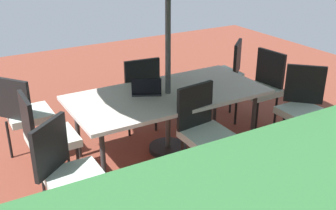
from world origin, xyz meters
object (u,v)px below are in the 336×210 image
at_px(chair_southwest, 226,71).
at_px(chair_north, 204,129).
at_px(chair_east, 46,135).
at_px(chair_northwest, 303,105).
at_px(chair_south, 139,89).
at_px(cup, 189,92).
at_px(chair_west, 261,85).
at_px(laptop, 147,90).
at_px(dining_table, 168,97).
at_px(chair_southeast, 25,112).
at_px(chair_northeast, 68,171).

xyz_separation_m(chair_southwest, chair_north, (1.32, 1.35, 0.00)).
height_order(chair_east, chair_northwest, same).
relative_size(chair_south, chair_north, 1.00).
relative_size(chair_east, cup, 9.67).
height_order(chair_west, laptop, chair_west).
distance_m(chair_south, laptop, 0.65).
xyz_separation_m(chair_west, chair_north, (1.34, 0.66, 0.00)).
height_order(dining_table, chair_southeast, chair_southeast).
bearing_deg(chair_west, chair_east, -96.14).
distance_m(chair_northeast, chair_southeast, 1.40).
height_order(chair_south, chair_southwest, same).
bearing_deg(chair_west, chair_northeast, -81.06).
distance_m(chair_east, chair_northeast, 0.74).
bearing_deg(dining_table, chair_northeast, 27.79).
bearing_deg(chair_north, chair_southeast, 130.90).
xyz_separation_m(chair_south, cup, (-0.19, 0.85, 0.22)).
bearing_deg(cup, chair_north, 75.80).
xyz_separation_m(chair_southwest, cup, (1.20, 0.89, 0.22)).
height_order(chair_south, chair_north, same).
relative_size(chair_east, chair_northwest, 1.00).
bearing_deg(cup, chair_south, -77.15).
height_order(chair_southwest, laptop, chair_southwest).
distance_m(dining_table, cup, 0.26).
bearing_deg(chair_northeast, chair_southeast, 51.85).
bearing_deg(chair_northwest, laptop, -162.81).
relative_size(chair_south, cup, 9.67).
height_order(chair_north, cup, chair_north).
distance_m(chair_east, chair_southwest, 2.81).
relative_size(chair_northeast, laptop, 2.47).
distance_m(chair_south, chair_west, 1.57).
height_order(chair_southwest, chair_west, same).
xyz_separation_m(chair_east, chair_northwest, (-2.72, 0.74, 0.00)).
bearing_deg(chair_northeast, chair_northwest, -39.67).
distance_m(dining_table, chair_northwest, 1.54).
distance_m(chair_west, laptop, 1.62).
height_order(chair_northwest, chair_north, same).
distance_m(chair_south, chair_northeast, 1.93).
relative_size(chair_northeast, cup, 9.67).
bearing_deg(chair_southwest, chair_northeast, -14.56).
bearing_deg(chair_southwest, dining_table, -14.73).
distance_m(chair_southwest, chair_northeast, 3.09).
xyz_separation_m(chair_east, chair_southwest, (-2.72, -0.69, 0.00)).
bearing_deg(chair_east, laptop, -86.53).
height_order(chair_northeast, chair_north, same).
bearing_deg(chair_west, dining_table, -95.64).
height_order(chair_east, laptop, chair_east).
bearing_deg(chair_northeast, cup, -20.41).
distance_m(dining_table, chair_southeast, 1.57).
height_order(chair_southwest, chair_northeast, same).
xyz_separation_m(chair_north, laptop, (0.26, -0.73, 0.22)).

